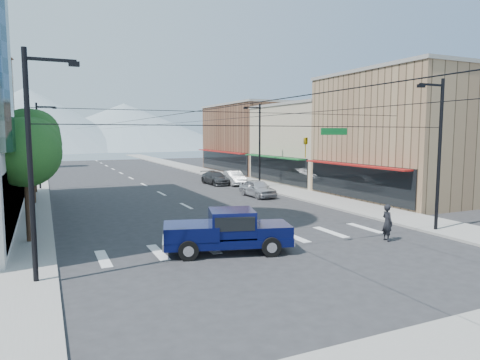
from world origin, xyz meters
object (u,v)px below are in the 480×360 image
(parked_car_mid, at_px, (234,178))
(parked_car_far, at_px, (216,178))
(parked_car_near, at_px, (258,188))
(pedestrian, at_px, (387,223))
(pickup_truck, at_px, (227,230))

(parked_car_mid, xyz_separation_m, parked_car_far, (-1.80, 1.18, -0.05))
(parked_car_near, height_order, parked_car_far, parked_car_near)
(pedestrian, bearing_deg, parked_car_near, 3.49)
(parked_car_near, height_order, parked_car_mid, parked_car_near)
(parked_car_near, bearing_deg, pedestrian, -95.64)
(parked_car_far, bearing_deg, pedestrian, -95.05)
(pickup_truck, bearing_deg, parked_car_mid, 80.65)
(pedestrian, xyz_separation_m, parked_car_near, (1.04, 17.62, -0.21))
(pickup_truck, distance_m, pedestrian, 8.99)
(parked_car_near, distance_m, parked_car_mid, 9.62)
(pedestrian, height_order, parked_car_mid, pedestrian)
(parked_car_far, bearing_deg, parked_car_mid, -36.26)
(pedestrian, distance_m, parked_car_mid, 27.22)
(pickup_truck, bearing_deg, parked_car_near, 73.66)
(parked_car_near, bearing_deg, parked_car_mid, 76.96)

